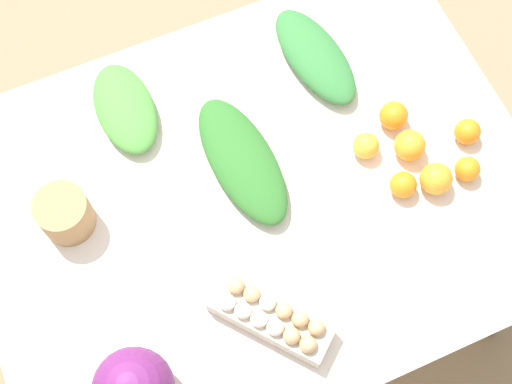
# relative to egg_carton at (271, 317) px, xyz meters

# --- Properties ---
(ground_plane) EXTENTS (8.00, 8.00, 0.00)m
(ground_plane) POSITION_rel_egg_carton_xyz_m (0.10, 0.31, -0.80)
(ground_plane) COLOR #937A5B
(dining_table) EXTENTS (1.43, 1.10, 0.76)m
(dining_table) POSITION_rel_egg_carton_xyz_m (0.10, 0.31, -0.13)
(dining_table) COLOR silver
(dining_table) RESTS_ON ground_plane
(egg_carton) EXTENTS (0.26, 0.29, 0.09)m
(egg_carton) POSITION_rel_egg_carton_xyz_m (0.00, 0.00, 0.00)
(egg_carton) COLOR beige
(egg_carton) RESTS_ON dining_table
(paper_bag) EXTENTS (0.13, 0.13, 0.12)m
(paper_bag) POSITION_rel_egg_carton_xyz_m (-0.36, 0.43, 0.01)
(paper_bag) COLOR #A87F51
(paper_bag) RESTS_ON dining_table
(greens_bunch_chard) EXTENTS (0.19, 0.40, 0.07)m
(greens_bunch_chard) POSITION_rel_egg_carton_xyz_m (0.09, 0.40, -0.01)
(greens_bunch_chard) COLOR #2D6B28
(greens_bunch_chard) RESTS_ON dining_table
(greens_bunch_dandelion) EXTENTS (0.16, 0.29, 0.06)m
(greens_bunch_dandelion) POSITION_rel_egg_carton_xyz_m (-0.13, 0.66, -0.01)
(greens_bunch_dandelion) COLOR #4C933D
(greens_bunch_dandelion) RESTS_ON dining_table
(greens_bunch_scallion) EXTENTS (0.18, 0.36, 0.07)m
(greens_bunch_scallion) POSITION_rel_egg_carton_xyz_m (0.40, 0.61, -0.01)
(greens_bunch_scallion) COLOR #337538
(greens_bunch_scallion) RESTS_ON dining_table
(orange_0) EXTENTS (0.08, 0.08, 0.08)m
(orange_0) POSITION_rel_egg_carton_xyz_m (0.51, 0.36, -0.01)
(orange_0) COLOR orange
(orange_0) RESTS_ON dining_table
(orange_1) EXTENTS (0.08, 0.08, 0.08)m
(orange_1) POSITION_rel_egg_carton_xyz_m (0.52, 0.16, -0.00)
(orange_1) COLOR orange
(orange_1) RESTS_ON dining_table
(orange_2) EXTENTS (0.08, 0.08, 0.08)m
(orange_2) POSITION_rel_egg_carton_xyz_m (0.51, 0.27, -0.00)
(orange_2) COLOR orange
(orange_2) RESTS_ON dining_table
(orange_3) EXTENTS (0.07, 0.07, 0.07)m
(orange_3) POSITION_rel_egg_carton_xyz_m (0.61, 0.15, -0.01)
(orange_3) COLOR orange
(orange_3) RESTS_ON dining_table
(orange_4) EXTENTS (0.07, 0.07, 0.07)m
(orange_4) POSITION_rel_egg_carton_xyz_m (0.41, 0.31, -0.01)
(orange_4) COLOR #F9A833
(orange_4) RESTS_ON dining_table
(orange_5) EXTENTS (0.07, 0.07, 0.07)m
(orange_5) POSITION_rel_egg_carton_xyz_m (0.67, 0.24, -0.01)
(orange_5) COLOR orange
(orange_5) RESTS_ON dining_table
(orange_6) EXTENTS (0.07, 0.07, 0.07)m
(orange_6) POSITION_rel_egg_carton_xyz_m (0.44, 0.18, -0.01)
(orange_6) COLOR orange
(orange_6) RESTS_ON dining_table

